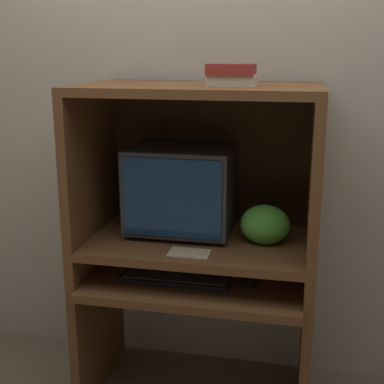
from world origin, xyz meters
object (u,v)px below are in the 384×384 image
keyboard (176,278)px  book_stack (232,75)px  crt_monitor (182,188)px  mouse (248,282)px  snack_bag (265,225)px

keyboard → book_stack: (0.22, 0.04, 0.85)m
keyboard → book_stack: 0.87m
crt_monitor → mouse: bearing=-27.9°
keyboard → mouse: 0.31m
crt_monitor → snack_bag: (0.38, -0.08, -0.12)m
book_stack → snack_bag: bearing=22.5°
snack_bag → mouse: bearing=-122.9°
mouse → snack_bag: (0.06, 0.09, 0.23)m
mouse → book_stack: book_stack is taller
book_stack → keyboard: bearing=-169.6°
snack_bag → book_stack: size_ratio=1.09×
crt_monitor → snack_bag: size_ratio=2.18×
snack_bag → book_stack: 0.63m
book_stack → mouse: bearing=-17.9°
keyboard → snack_bag: 0.44m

